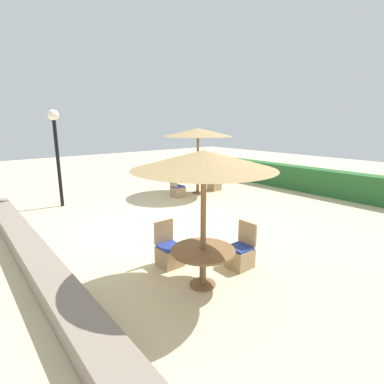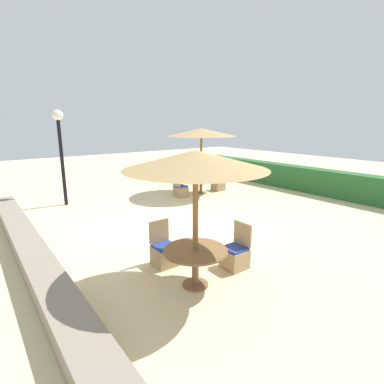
{
  "view_description": "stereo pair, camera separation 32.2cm",
  "coord_description": "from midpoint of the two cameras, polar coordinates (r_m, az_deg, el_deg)",
  "views": [
    {
      "loc": [
        6.63,
        -4.84,
        2.92
      ],
      "look_at": [
        0.0,
        0.6,
        0.9
      ],
      "focal_mm": 28.0,
      "sensor_mm": 36.0,
      "label": 1
    },
    {
      "loc": [
        6.83,
        -4.59,
        2.92
      ],
      "look_at": [
        0.0,
        0.6,
        0.9
      ],
      "focal_mm": 28.0,
      "sensor_mm": 36.0,
      "label": 2
    }
  ],
  "objects": [
    {
      "name": "ground_plane",
      "position": [
        8.72,
        -4.13,
        -6.35
      ],
      "size": [
        40.0,
        40.0,
        0.0
      ],
      "primitive_type": "plane",
      "color": "beige"
    },
    {
      "name": "hedge_row",
      "position": [
        13.68,
        20.34,
        2.28
      ],
      "size": [
        13.0,
        0.7,
        1.03
      ],
      "primitive_type": "cube",
      "color": "#28602D",
      "rests_on": "ground_plane"
    },
    {
      "name": "stone_border",
      "position": [
        7.32,
        -29.29,
        -10.32
      ],
      "size": [
        10.0,
        0.56,
        0.4
      ],
      "primitive_type": "cube",
      "color": "gray",
      "rests_on": "ground_plane"
    },
    {
      "name": "lamp_post",
      "position": [
        11.31,
        -25.28,
        9.13
      ],
      "size": [
        0.36,
        0.36,
        3.32
      ],
      "color": "black",
      "rests_on": "ground_plane"
    },
    {
      "name": "parasol_back_left",
      "position": [
        12.21,
        0.36,
        11.27
      ],
      "size": [
        2.8,
        2.8,
        2.67
      ],
      "color": "brown",
      "rests_on": "ground_plane"
    },
    {
      "name": "round_table_back_left",
      "position": [
        12.43,
        0.35,
        2.32
      ],
      "size": [
        1.06,
        1.06,
        0.72
      ],
      "color": "brown",
      "rests_on": "ground_plane"
    },
    {
      "name": "patio_chair_back_left_south",
      "position": [
        11.88,
        -3.55,
        0.3
      ],
      "size": [
        0.46,
        0.46,
        0.93
      ],
      "color": "tan",
      "rests_on": "ground_plane"
    },
    {
      "name": "patio_chair_back_left_north",
      "position": [
        13.06,
        3.65,
        1.48
      ],
      "size": [
        0.46,
        0.46,
        0.93
      ],
      "rotation": [
        0.0,
        0.0,
        3.14
      ],
      "color": "tan",
      "rests_on": "ground_plane"
    },
    {
      "name": "parasol_front_right",
      "position": [
        4.98,
        0.41,
        6.02
      ],
      "size": [
        2.46,
        2.46,
        2.46
      ],
      "color": "brown",
      "rests_on": "ground_plane"
    },
    {
      "name": "round_table_front_right",
      "position": [
        5.47,
        0.38,
        -12.18
      ],
      "size": [
        1.15,
        1.15,
        0.7
      ],
      "color": "brown",
      "rests_on": "ground_plane"
    },
    {
      "name": "patio_chair_front_right_west",
      "position": [
        6.35,
        -5.82,
        -11.54
      ],
      "size": [
        0.46,
        0.46,
        0.93
      ],
      "rotation": [
        0.0,
        0.0,
        -1.57
      ],
      "color": "tan",
      "rests_on": "ground_plane"
    },
    {
      "name": "patio_chair_front_right_north",
      "position": [
        6.31,
        7.71,
        -11.77
      ],
      "size": [
        0.46,
        0.46,
        0.93
      ],
      "rotation": [
        0.0,
        0.0,
        3.14
      ],
      "color": "tan",
      "rests_on": "ground_plane"
    }
  ]
}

